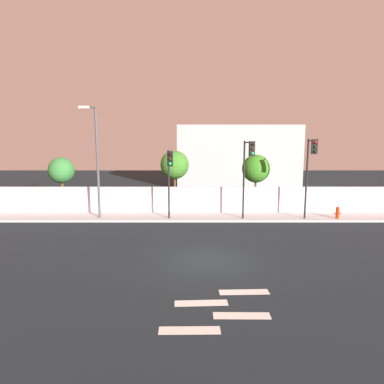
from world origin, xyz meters
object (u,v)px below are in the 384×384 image
(street_lamp_curbside, at_px, (95,154))
(roadside_tree_midright, at_px, (255,169))
(traffic_light_center, at_px, (310,162))
(fire_hydrant, at_px, (337,212))
(traffic_light_right, at_px, (247,163))
(roadside_tree_leftmost, at_px, (60,171))
(traffic_light_left, at_px, (169,170))
(roadside_tree_midleft, at_px, (174,165))

(street_lamp_curbside, bearing_deg, roadside_tree_midright, 17.07)
(traffic_light_center, height_order, roadside_tree_midright, traffic_light_center)
(fire_hydrant, bearing_deg, street_lamp_curbside, -179.96)
(fire_hydrant, distance_m, roadside_tree_midright, 6.38)
(street_lamp_curbside, bearing_deg, traffic_light_right, -3.22)
(fire_hydrant, bearing_deg, roadside_tree_leftmost, 170.18)
(roadside_tree_leftmost, xyz_separation_m, roadside_tree_midright, (14.32, -0.00, 0.14))
(roadside_tree_leftmost, bearing_deg, fire_hydrant, -9.82)
(traffic_light_left, xyz_separation_m, traffic_light_center, (8.84, 0.32, 0.45))
(traffic_light_center, xyz_separation_m, roadside_tree_leftmost, (-17.05, 3.79, -0.93))
(roadside_tree_midright, bearing_deg, fire_hydrant, -34.44)
(traffic_light_center, bearing_deg, roadside_tree_midleft, 156.49)
(traffic_light_right, xyz_separation_m, roadside_tree_midleft, (-4.77, 3.87, -0.45))
(roadside_tree_midleft, distance_m, roadside_tree_midright, 5.98)
(traffic_light_right, xyz_separation_m, street_lamp_curbside, (-9.64, 0.54, 0.57))
(traffic_light_center, height_order, street_lamp_curbside, street_lamp_curbside)
(traffic_light_center, relative_size, roadside_tree_midright, 1.25)
(fire_hydrant, bearing_deg, roadside_tree_midleft, 162.95)
(street_lamp_curbside, bearing_deg, roadside_tree_midleft, 34.40)
(street_lamp_curbside, xyz_separation_m, fire_hydrant, (15.68, 0.01, -3.81))
(traffic_light_left, xyz_separation_m, street_lamp_curbside, (-4.74, 0.78, 0.94))
(fire_hydrant, distance_m, roadside_tree_midleft, 11.65)
(street_lamp_curbside, distance_m, roadside_tree_midright, 11.41)
(traffic_light_center, relative_size, fire_hydrant, 6.52)
(traffic_light_center, xyz_separation_m, roadside_tree_midleft, (-8.71, 3.79, -0.52))
(street_lamp_curbside, bearing_deg, traffic_light_center, -1.94)
(street_lamp_curbside, xyz_separation_m, roadside_tree_midleft, (4.86, 3.33, -1.02))
(fire_hydrant, height_order, roadside_tree_midright, roadside_tree_midright)
(traffic_light_left, distance_m, traffic_light_right, 4.92)
(roadside_tree_leftmost, distance_m, roadside_tree_midright, 14.32)
(traffic_light_center, xyz_separation_m, street_lamp_curbside, (-13.57, 0.46, 0.50))
(traffic_light_center, xyz_separation_m, traffic_light_right, (-3.94, -0.08, -0.07))
(traffic_light_left, relative_size, roadside_tree_midleft, 1.01)
(street_lamp_curbside, bearing_deg, traffic_light_left, -9.33)
(roadside_tree_leftmost, relative_size, roadside_tree_midleft, 0.89)
(traffic_light_right, distance_m, street_lamp_curbside, 9.67)
(traffic_light_right, xyz_separation_m, roadside_tree_leftmost, (-13.11, 3.87, -0.87))
(traffic_light_right, distance_m, roadside_tree_midright, 4.12)
(traffic_light_right, relative_size, fire_hydrant, 6.37)
(traffic_light_left, relative_size, roadside_tree_leftmost, 1.14)
(fire_hydrant, xyz_separation_m, roadside_tree_midright, (-4.84, 3.32, 2.52))
(traffic_light_left, bearing_deg, roadside_tree_midright, 33.94)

